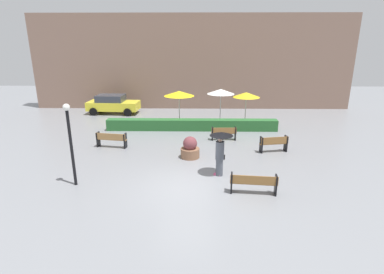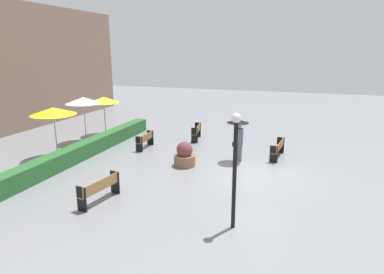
% 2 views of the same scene
% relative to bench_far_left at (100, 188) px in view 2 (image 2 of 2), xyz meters
% --- Properties ---
extents(ground_plane, '(60.00, 60.00, 0.00)m').
position_rel_bench_far_left_xyz_m(ground_plane, '(4.41, -4.77, -0.51)').
color(ground_plane, gray).
extents(bench_far_left, '(1.79, 0.65, 0.85)m').
position_rel_bench_far_left_xyz_m(bench_far_left, '(0.00, 0.00, 0.00)').
color(bench_far_left, '#9E7242').
rests_on(bench_far_left, ground).
extents(bench_back_row, '(1.53, 0.40, 0.81)m').
position_rel_bench_far_left_xyz_m(bench_back_row, '(6.51, 1.47, -0.03)').
color(bench_back_row, olive).
rests_on(bench_back_row, ground).
extents(bench_far_right, '(1.57, 0.62, 0.88)m').
position_rel_bench_far_left_xyz_m(bench_far_right, '(9.06, -0.60, 0.01)').
color(bench_far_right, olive).
rests_on(bench_far_right, ground).
extents(bench_near_right, '(1.87, 0.55, 0.81)m').
position_rel_bench_far_left_xyz_m(bench_near_right, '(7.10, -5.41, -0.02)').
color(bench_near_right, olive).
rests_on(bench_near_right, ground).
extents(pedestrian_with_umbrella, '(1.04, 1.04, 2.01)m').
position_rel_bench_far_left_xyz_m(pedestrian_with_umbrella, '(5.90, -3.65, 0.83)').
color(pedestrian_with_umbrella, '#4C515B').
rests_on(pedestrian_with_umbrella, ground).
extents(planter_pot, '(0.98, 0.98, 1.13)m').
position_rel_bench_far_left_xyz_m(planter_pot, '(4.51, -1.49, -0.03)').
color(planter_pot, brown).
rests_on(planter_pot, ground).
extents(lamp_post, '(0.28, 0.28, 3.47)m').
position_rel_bench_far_left_xyz_m(lamp_post, '(-0.25, -4.73, 1.65)').
color(lamp_post, black).
rests_on(lamp_post, ground).
extents(patio_umbrella_yellow, '(2.12, 2.12, 2.50)m').
position_rel_bench_far_left_xyz_m(patio_umbrella_yellow, '(3.60, 4.79, 1.81)').
color(patio_umbrella_yellow, silver).
rests_on(patio_umbrella_yellow, ground).
extents(patio_umbrella_white, '(1.95, 1.95, 2.58)m').
position_rel_bench_far_left_xyz_m(patio_umbrella_white, '(6.55, 5.24, 1.88)').
color(patio_umbrella_white, silver).
rests_on(patio_umbrella_white, ground).
extents(patio_umbrella_yellow_far, '(1.91, 1.91, 2.37)m').
position_rel_bench_far_left_xyz_m(patio_umbrella_yellow_far, '(8.35, 5.10, 1.68)').
color(patio_umbrella_yellow_far, silver).
rests_on(patio_umbrella_yellow_far, ground).
extents(hedge_strip, '(11.56, 0.70, 0.75)m').
position_rel_bench_far_left_xyz_m(hedge_strip, '(4.52, 3.63, -0.14)').
color(hedge_strip, '#28602D').
rests_on(hedge_strip, ground).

